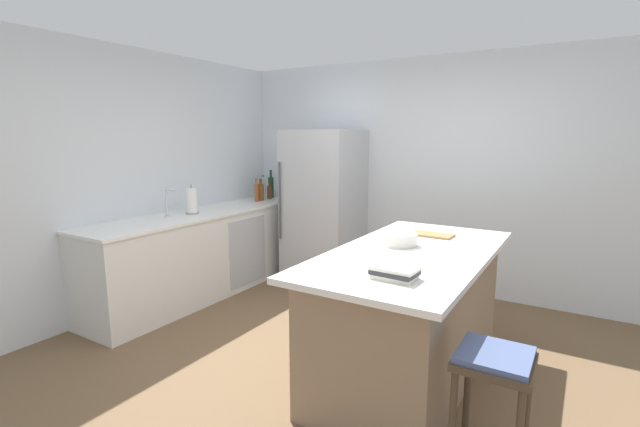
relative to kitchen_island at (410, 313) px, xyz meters
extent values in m
plane|color=brown|center=(-0.48, -0.25, -0.48)|extent=(7.20, 7.20, 0.00)
cube|color=silver|center=(-0.48, 2.00, 0.82)|extent=(6.00, 0.10, 2.60)
cube|color=silver|center=(-2.93, -0.25, 0.82)|extent=(0.10, 6.00, 2.60)
cube|color=silver|center=(-2.56, 0.47, -0.03)|extent=(0.65, 2.76, 0.89)
cube|color=white|center=(-2.56, 0.47, 0.43)|extent=(0.68, 2.79, 0.03)
cube|color=#B2B5BA|center=(-2.23, 0.82, -0.03)|extent=(0.01, 0.60, 0.75)
cube|color=#8E755B|center=(0.00, 0.00, -0.03)|extent=(0.85, 1.82, 0.90)
cube|color=white|center=(0.00, 0.00, 0.44)|extent=(1.01, 2.02, 0.04)
cube|color=#B7BABF|center=(-1.68, 1.58, 0.43)|extent=(0.81, 0.74, 1.81)
cylinder|color=#4C4C51|center=(-2.04, 1.19, 0.52)|extent=(0.02, 0.02, 0.91)
cylinder|color=#473828|center=(0.55, -0.61, -0.16)|extent=(0.04, 0.04, 0.63)
cylinder|color=#473828|center=(0.85, -0.61, -0.16)|extent=(0.04, 0.04, 0.63)
cube|color=#473828|center=(0.70, -0.76, 0.17)|extent=(0.36, 0.36, 0.04)
cube|color=#47567F|center=(0.70, -0.76, 0.20)|extent=(0.34, 0.34, 0.03)
cylinder|color=silver|center=(-2.62, 0.05, 0.46)|extent=(0.05, 0.05, 0.02)
cylinder|color=silver|center=(-2.62, 0.05, 0.61)|extent=(0.02, 0.02, 0.28)
cylinder|color=silver|center=(-2.56, 0.05, 0.73)|extent=(0.14, 0.02, 0.02)
cylinder|color=gray|center=(-2.56, 0.33, 0.45)|extent=(0.14, 0.14, 0.01)
cylinder|color=white|center=(-2.56, 0.33, 0.59)|extent=(0.11, 0.11, 0.26)
cylinder|color=gray|center=(-2.56, 0.33, 0.74)|extent=(0.02, 0.02, 0.04)
cylinder|color=#19381E|center=(-2.61, 1.76, 0.59)|extent=(0.07, 0.07, 0.27)
cylinder|color=#19381E|center=(-2.61, 1.76, 0.77)|extent=(0.03, 0.03, 0.09)
cylinder|color=black|center=(-2.61, 1.76, 0.81)|extent=(0.03, 0.03, 0.01)
cylinder|color=#5B3319|center=(-2.56, 1.65, 0.53)|extent=(0.06, 0.06, 0.17)
cylinder|color=#5B3319|center=(-2.56, 1.65, 0.64)|extent=(0.03, 0.03, 0.04)
cylinder|color=black|center=(-2.56, 1.65, 0.67)|extent=(0.03, 0.03, 0.01)
cylinder|color=#8CB79E|center=(-2.58, 1.56, 0.57)|extent=(0.07, 0.07, 0.23)
cylinder|color=#8CB79E|center=(-2.58, 1.56, 0.72)|extent=(0.03, 0.03, 0.07)
cylinder|color=black|center=(-2.58, 1.56, 0.76)|extent=(0.03, 0.03, 0.01)
cylinder|color=brown|center=(-2.56, 1.47, 0.55)|extent=(0.08, 0.08, 0.21)
cylinder|color=brown|center=(-2.56, 1.47, 0.69)|extent=(0.04, 0.04, 0.06)
cylinder|color=black|center=(-2.56, 1.47, 0.72)|extent=(0.04, 0.04, 0.01)
cylinder|color=#994C23|center=(-2.55, 1.38, 0.56)|extent=(0.05, 0.05, 0.21)
cylinder|color=#994C23|center=(-2.55, 1.38, 0.69)|extent=(0.02, 0.02, 0.06)
cylinder|color=black|center=(-2.55, 1.38, 0.73)|extent=(0.02, 0.02, 0.01)
cube|color=silver|center=(0.13, -0.65, 0.48)|extent=(0.24, 0.17, 0.02)
cube|color=#2D2D33|center=(0.13, -0.65, 0.50)|extent=(0.26, 0.19, 0.03)
cube|color=silver|center=(0.13, -0.65, 0.53)|extent=(0.26, 0.18, 0.02)
cylinder|color=silver|center=(-0.14, 0.11, 0.51)|extent=(0.27, 0.27, 0.09)
cube|color=#9E7042|center=(-0.04, 0.55, 0.47)|extent=(0.35, 0.19, 0.02)
camera|label=1|loc=(1.02, -2.92, 1.26)|focal=24.86mm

